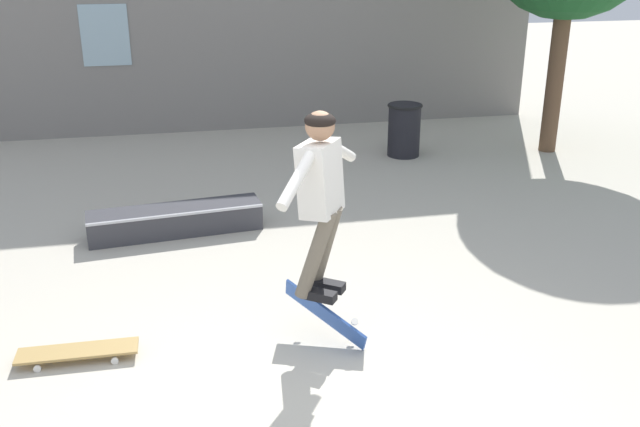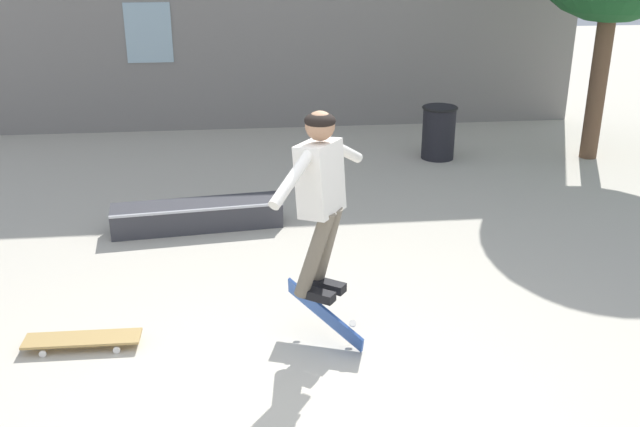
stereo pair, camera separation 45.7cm
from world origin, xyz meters
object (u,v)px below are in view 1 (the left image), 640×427
at_px(skater, 320,189).
at_px(skateboard_flipping, 325,314).
at_px(skateboard_resting, 78,351).
at_px(trash_bin, 404,129).
at_px(skate_ledge, 176,220).

relative_size(skater, skateboard_flipping, 2.31).
bearing_deg(skater, skateboard_flipping, 6.77).
height_order(skater, skateboard_resting, skater).
bearing_deg(skateboard_flipping, skater, -164.93).
bearing_deg(trash_bin, skater, -115.18).
relative_size(skater, skateboard_resting, 1.61).
bearing_deg(skater, trash_bin, 100.39).
relative_size(trash_bin, skateboard_flipping, 1.21).
relative_size(skateboard_flipping, skateboard_resting, 0.70).
xyz_separation_m(skate_ledge, skateboard_flipping, (1.09, -2.42, 0.09)).
relative_size(skate_ledge, skateboard_resting, 2.08).
height_order(trash_bin, skateboard_resting, trash_bin).
bearing_deg(skateboard_resting, trash_bin, -130.51).
distance_m(trash_bin, skateboard_flipping, 5.12).
xyz_separation_m(trash_bin, skater, (-2.18, -4.63, 0.86)).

